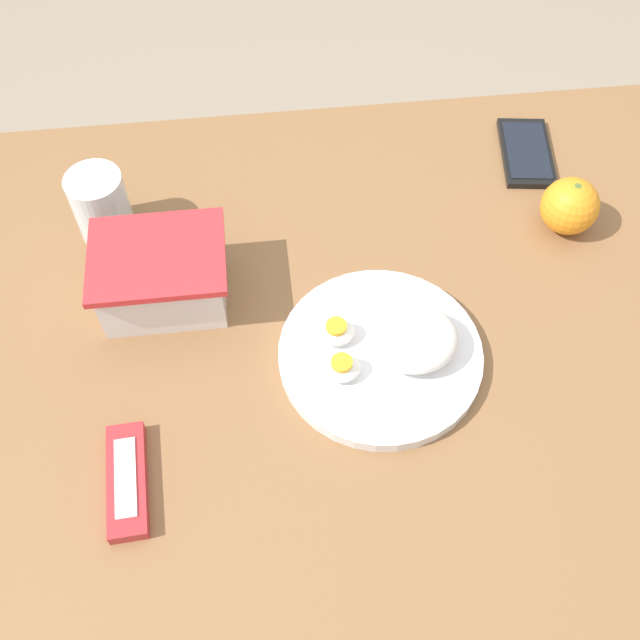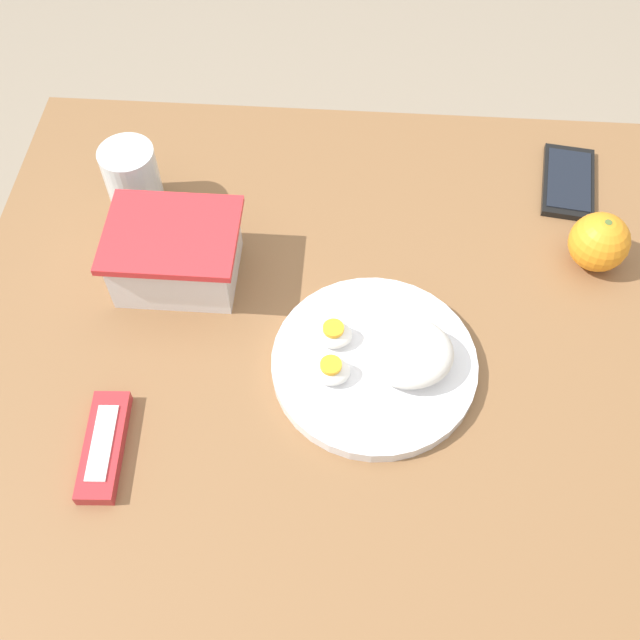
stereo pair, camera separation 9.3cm
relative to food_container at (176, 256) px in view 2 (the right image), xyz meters
name	(u,v)px [view 2 (the right image)]	position (x,y,z in m)	size (l,w,h in m)	color
ground_plane	(347,530)	(0.25, -0.08, -0.81)	(10.00, 10.00, 0.00)	gray
table	(361,380)	(0.25, -0.08, -0.15)	(1.06, 0.85, 0.77)	brown
food_container	(176,256)	(0.00, 0.00, 0.00)	(0.17, 0.14, 0.09)	white
orange_fruit	(599,242)	(0.56, 0.06, 0.00)	(0.08, 0.08, 0.08)	orange
rice_plate	(381,360)	(0.27, -0.13, -0.02)	(0.25, 0.25, 0.06)	white
candy_bar	(104,446)	(-0.04, -0.26, -0.03)	(0.05, 0.14, 0.02)	#B7282D
cell_phone	(568,182)	(0.54, 0.20, -0.03)	(0.09, 0.15, 0.01)	black
drinking_glass	(133,178)	(-0.08, 0.13, 0.01)	(0.08, 0.08, 0.10)	silver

